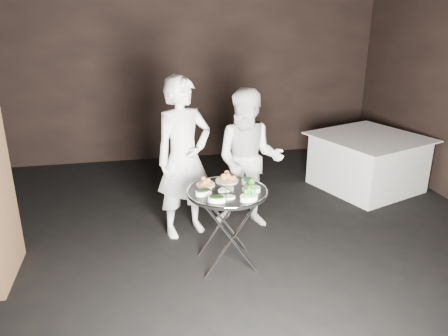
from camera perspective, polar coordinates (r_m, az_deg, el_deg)
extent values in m
cube|color=black|center=(4.39, 3.10, -12.93)|extent=(6.00, 7.00, 0.05)
cube|color=black|center=(7.20, -3.89, 13.09)|extent=(6.00, 0.05, 3.00)
cylinder|color=silver|center=(4.05, 1.00, -9.35)|extent=(0.52, 0.02, 0.76)
cylinder|color=silver|center=(4.05, 1.00, -9.35)|extent=(0.52, 0.02, 0.76)
cylinder|color=silver|center=(4.40, -0.13, -6.85)|extent=(0.52, 0.02, 0.76)
cylinder|color=silver|center=(4.40, -0.13, -6.85)|extent=(0.52, 0.02, 0.76)
cylinder|color=silver|center=(4.03, -2.63, -3.90)|extent=(0.02, 0.44, 0.02)
cylinder|color=silver|center=(4.12, 3.42, -3.40)|extent=(0.02, 0.44, 0.02)
cylinder|color=black|center=(4.06, 0.43, -3.19)|extent=(0.74, 0.74, 0.03)
torus|color=silver|center=(4.05, 0.43, -2.99)|extent=(0.76, 0.76, 0.02)
cylinder|color=beige|center=(4.17, -2.43, -2.20)|extent=(0.18, 0.18, 0.02)
cylinder|color=beige|center=(4.26, 0.39, -1.68)|extent=(0.22, 0.22, 0.02)
cylinder|color=white|center=(4.20, 3.19, -1.80)|extent=(0.13, 0.13, 0.05)
cylinder|color=silver|center=(4.15, -2.47, -1.70)|extent=(0.12, 0.16, 0.01)
cylinder|color=silver|center=(4.23, 0.50, -1.23)|extent=(0.07, 0.18, 0.01)
cylinder|color=silver|center=(4.20, 3.13, -1.44)|extent=(0.06, 0.19, 0.01)
cylinder|color=silver|center=(3.95, -2.55, -2.85)|extent=(0.16, 0.12, 0.01)
cylinder|color=silver|center=(4.04, 3.64, -2.36)|extent=(0.12, 0.16, 0.01)
cylinder|color=silver|center=(4.04, 0.40, -2.29)|extent=(0.07, 0.18, 0.01)
imported|color=silver|center=(4.65, -5.27, 1.27)|extent=(0.74, 0.62, 1.75)
imported|color=silver|center=(4.84, 3.28, 1.07)|extent=(0.93, 0.82, 1.58)
cube|color=white|center=(6.36, 18.19, 0.65)|extent=(1.16, 1.16, 0.72)
cube|color=white|center=(6.25, 18.56, 3.86)|extent=(1.30, 1.30, 0.02)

